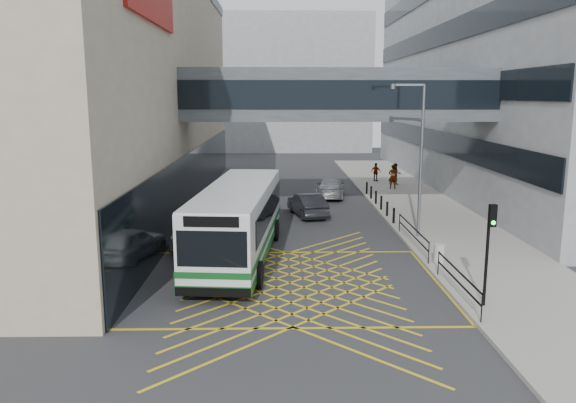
{
  "coord_description": "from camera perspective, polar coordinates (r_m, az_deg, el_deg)",
  "views": [
    {
      "loc": [
        -0.48,
        -21.65,
        7.45
      ],
      "look_at": [
        0.0,
        4.0,
        2.6
      ],
      "focal_mm": 35.0,
      "sensor_mm": 36.0,
      "label": 1
    }
  ],
  "objects": [
    {
      "name": "pavement",
      "position": [
        38.56,
        13.18,
        -0.6
      ],
      "size": [
        6.0,
        54.0,
        0.16
      ],
      "primitive_type": "cube",
      "color": "gray",
      "rests_on": "ground"
    },
    {
      "name": "pedestrian_a",
      "position": [
        45.3,
        10.59,
        2.49
      ],
      "size": [
        0.77,
        0.56,
        1.92
      ],
      "primitive_type": "imported",
      "rotation": [
        0.0,
        0.0,
        3.16
      ],
      "color": "gray",
      "rests_on": "pavement"
    },
    {
      "name": "car_dark",
      "position": [
        35.2,
        1.97,
        -0.31
      ],
      "size": [
        2.83,
        4.94,
        1.46
      ],
      "primitive_type": "imported",
      "rotation": [
        0.0,
        0.0,
        3.37
      ],
      "color": "black",
      "rests_on": "ground"
    },
    {
      "name": "box_junction",
      "position": [
        22.9,
        0.19,
        -8.27
      ],
      "size": [
        12.0,
        9.0,
        0.01
      ],
      "color": "gold",
      "rests_on": "ground"
    },
    {
      "name": "car_silver",
      "position": [
        41.77,
        4.31,
        1.45
      ],
      "size": [
        2.65,
        5.08,
        1.51
      ],
      "primitive_type": "imported",
      "rotation": [
        0.0,
        0.0,
        3.02
      ],
      "color": "gray",
      "rests_on": "ground"
    },
    {
      "name": "building_whsmith",
      "position": [
        41.52,
        -26.46,
        10.36
      ],
      "size": [
        24.17,
        42.0,
        16.0
      ],
      "color": "tan",
      "rests_on": "ground"
    },
    {
      "name": "bus",
      "position": [
        25.93,
        -5.01,
        -1.86
      ],
      "size": [
        3.84,
        12.36,
        3.41
      ],
      "rotation": [
        0.0,
        0.0,
        -0.09
      ],
      "color": "silver",
      "rests_on": "ground"
    },
    {
      "name": "litter_bin",
      "position": [
        25.78,
        15.11,
        -5.13
      ],
      "size": [
        0.48,
        0.48,
        0.83
      ],
      "primitive_type": "cylinder",
      "color": "#ADA89E",
      "rests_on": "pavement"
    },
    {
      "name": "kerb_railings",
      "position": [
        25.22,
        14.26,
        -4.74
      ],
      "size": [
        0.05,
        12.54,
        1.0
      ],
      "color": "black",
      "rests_on": "pavement"
    },
    {
      "name": "building_far",
      "position": [
        81.68,
        -2.18,
        11.78
      ],
      "size": [
        28.0,
        16.0,
        18.0
      ],
      "primitive_type": "cube",
      "color": "gray",
      "rests_on": "ground"
    },
    {
      "name": "street_lamp",
      "position": [
        29.61,
        13.07,
        5.0
      ],
      "size": [
        1.79,
        0.34,
        7.87
      ],
      "rotation": [
        0.0,
        0.0,
        -0.07
      ],
      "color": "slate",
      "rests_on": "pavement"
    },
    {
      "name": "pedestrian_b",
      "position": [
        47.47,
        10.9,
        2.75
      ],
      "size": [
        0.86,
        0.51,
        1.76
      ],
      "primitive_type": "imported",
      "rotation": [
        0.0,
        0.0,
        0.01
      ],
      "color": "gray",
      "rests_on": "pavement"
    },
    {
      "name": "car_white",
      "position": [
        26.49,
        -9.79,
        -4.11
      ],
      "size": [
        3.22,
        5.04,
        1.49
      ],
      "primitive_type": "imported",
      "rotation": [
        0.0,
        0.0,
        3.44
      ],
      "color": "white",
      "rests_on": "ground"
    },
    {
      "name": "skybridge",
      "position": [
        33.83,
        4.92,
        10.75
      ],
      "size": [
        20.0,
        4.1,
        3.0
      ],
      "color": "#454A50",
      "rests_on": "ground"
    },
    {
      "name": "ground",
      "position": [
        22.9,
        0.19,
        -8.28
      ],
      "size": [
        120.0,
        120.0,
        0.0
      ],
      "primitive_type": "plane",
      "color": "#333335"
    },
    {
      "name": "bollards",
      "position": [
        37.88,
        9.18,
        0.16
      ],
      "size": [
        0.14,
        10.14,
        0.9
      ],
      "color": "black",
      "rests_on": "pavement"
    },
    {
      "name": "pedestrian_c",
      "position": [
        49.18,
        8.92,
        2.97
      ],
      "size": [
        1.02,
        0.89,
        1.57
      ],
      "primitive_type": "imported",
      "rotation": [
        0.0,
        0.0,
        2.54
      ],
      "color": "gray",
      "rests_on": "pavement"
    },
    {
      "name": "traffic_light",
      "position": [
        20.53,
        19.78,
        -3.74
      ],
      "size": [
        0.27,
        0.43,
        3.67
      ],
      "rotation": [
        0.0,
        0.0,
        0.12
      ],
      "color": "black",
      "rests_on": "pavement"
    }
  ]
}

